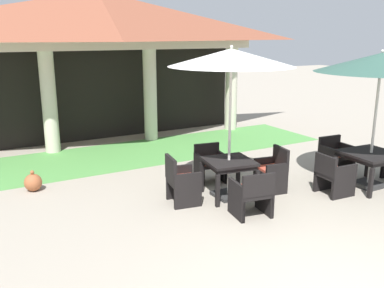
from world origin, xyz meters
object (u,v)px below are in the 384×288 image
at_px(patio_chair_mid_left_west, 181,182).
at_px(patio_chair_mid_left_north, 210,164).
at_px(patio_table_near_foreground, 371,157).
at_px(patio_table_mid_left, 229,165).
at_px(terracotta_urn, 33,182).
at_px(patio_umbrella_near_foreground, 381,64).
at_px(patio_chair_mid_left_east, 272,171).
at_px(patio_chair_near_foreground_west, 334,175).
at_px(patio_chair_mid_left_south, 252,194).
at_px(patio_chair_near_foreground_north, 335,156).
at_px(patio_umbrella_mid_left, 231,59).

bearing_deg(patio_chair_mid_left_west, patio_chair_mid_left_north, 134.79).
bearing_deg(patio_chair_mid_left_west, patio_table_near_foreground, 82.98).
height_order(patio_table_mid_left, terracotta_urn, patio_table_mid_left).
bearing_deg(patio_umbrella_near_foreground, patio_chair_mid_left_east, 157.09).
height_order(patio_chair_near_foreground_west, patio_table_mid_left, patio_chair_near_foreground_west).
relative_size(patio_table_near_foreground, patio_chair_mid_left_west, 1.20).
distance_m(patio_chair_mid_left_north, terracotta_urn, 3.66).
height_order(patio_chair_near_foreground_west, terracotta_urn, patio_chair_near_foreground_west).
bearing_deg(patio_chair_mid_left_north, patio_umbrella_near_foreground, 154.09).
bearing_deg(patio_chair_mid_left_east, patio_chair_mid_left_south, 134.96).
bearing_deg(patio_chair_mid_left_south, patio_chair_mid_left_east, 44.96).
bearing_deg(patio_table_near_foreground, patio_chair_near_foreground_north, 86.28).
bearing_deg(patio_chair_mid_left_south, patio_chair_near_foreground_west, 10.78).
relative_size(patio_table_near_foreground, terracotta_urn, 2.52).
bearing_deg(patio_table_mid_left, patio_umbrella_mid_left, 75.96).
xyz_separation_m(patio_table_near_foreground, patio_chair_near_foreground_west, (-0.98, 0.06, -0.25)).
xyz_separation_m(patio_chair_near_foreground_west, patio_chair_mid_left_south, (-2.04, -0.05, 0.01)).
relative_size(patio_chair_near_foreground_west, patio_table_mid_left, 0.82).
xyz_separation_m(patio_table_near_foreground, patio_chair_mid_left_east, (-1.91, 0.81, -0.23)).
xyz_separation_m(patio_table_near_foreground, patio_chair_mid_left_west, (-3.82, 1.12, -0.23)).
height_order(patio_umbrella_near_foreground, patio_chair_near_foreground_west, patio_umbrella_near_foreground).
bearing_deg(patio_chair_mid_left_north, patio_chair_mid_left_east, 135.12).
xyz_separation_m(patio_table_mid_left, patio_umbrella_mid_left, (0.00, 0.00, 2.01)).
height_order(patio_umbrella_mid_left, patio_chair_mid_left_east, patio_umbrella_mid_left).
xyz_separation_m(patio_umbrella_near_foreground, patio_chair_mid_left_north, (-2.71, 1.91, -2.14)).
height_order(patio_chair_near_foreground_west, patio_umbrella_mid_left, patio_umbrella_mid_left).
xyz_separation_m(patio_table_near_foreground, patio_chair_near_foreground_north, (0.06, 0.97, -0.23)).
bearing_deg(patio_chair_mid_left_east, patio_chair_mid_left_north, 45.12).
xyz_separation_m(patio_chair_mid_left_north, patio_chair_mid_left_south, (-0.31, -1.90, 0.01)).
distance_m(patio_table_near_foreground, patio_chair_mid_left_west, 3.98).
distance_m(patio_table_mid_left, patio_chair_mid_left_west, 0.99).
xyz_separation_m(patio_chair_near_foreground_west, patio_chair_mid_left_north, (-1.73, 1.85, -0.01)).
distance_m(patio_table_near_foreground, patio_table_mid_left, 3.02).
bearing_deg(patio_chair_mid_left_north, patio_chair_mid_left_west, 44.79).
bearing_deg(patio_umbrella_near_foreground, patio_chair_mid_left_west, 163.64).
xyz_separation_m(patio_table_near_foreground, patio_chair_mid_left_south, (-3.02, 0.01, -0.24)).
distance_m(patio_umbrella_near_foreground, patio_chair_near_foreground_west, 2.35).
xyz_separation_m(patio_umbrella_mid_left, patio_chair_mid_left_south, (-0.16, -0.95, -2.25)).
relative_size(patio_chair_mid_left_north, patio_chair_mid_left_east, 0.89).
bearing_deg(patio_chair_mid_left_east, patio_table_near_foreground, -103.57).
bearing_deg(patio_umbrella_mid_left, patio_chair_near_foreground_north, 0.21).
bearing_deg(patio_umbrella_mid_left, patio_chair_mid_left_east, -9.34).
bearing_deg(patio_chair_mid_left_west, patio_umbrella_near_foreground, 82.98).
height_order(patio_chair_mid_left_east, terracotta_urn, patio_chair_mid_left_east).
height_order(patio_chair_near_foreground_north, patio_chair_near_foreground_west, patio_chair_near_foreground_north).
height_order(patio_table_near_foreground, patio_table_mid_left, patio_table_mid_left).
height_order(patio_umbrella_near_foreground, patio_chair_mid_left_north, patio_umbrella_near_foreground).
relative_size(patio_umbrella_mid_left, patio_chair_mid_left_south, 3.49).
bearing_deg(patio_chair_mid_left_west, patio_chair_near_foreground_north, 97.18).
xyz_separation_m(patio_chair_near_foreground_north, patio_chair_mid_left_east, (-1.97, -0.17, -0.00)).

